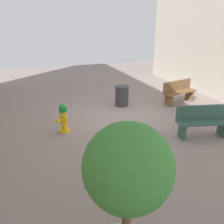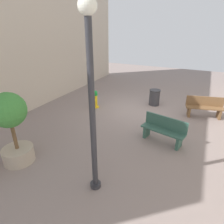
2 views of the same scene
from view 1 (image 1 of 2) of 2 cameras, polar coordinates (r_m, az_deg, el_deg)
The scene contains 6 objects.
ground_plane at distance 8.56m, azimuth 2.00°, elevation -1.00°, with size 23.40×23.40×0.00m, color gray.
fire_hydrant at distance 7.35m, azimuth -11.97°, elevation -1.40°, with size 0.42×0.44×0.92m.
bench_near at distance 10.32m, azimuth 16.25°, elevation 4.92°, with size 1.70×0.83×0.95m.
bench_far at distance 7.39m, azimuth 21.51°, elevation -2.08°, with size 1.64×0.79×0.95m.
planter_tree at distance 2.83m, azimuth 3.75°, elevation -20.73°, with size 1.01×1.01×2.26m.
trash_bin at distance 9.57m, azimuth 2.46°, elevation 4.05°, with size 0.58×0.58×0.83m.
Camera 1 is at (2.94, 7.37, 3.20)m, focal length 36.88 mm.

